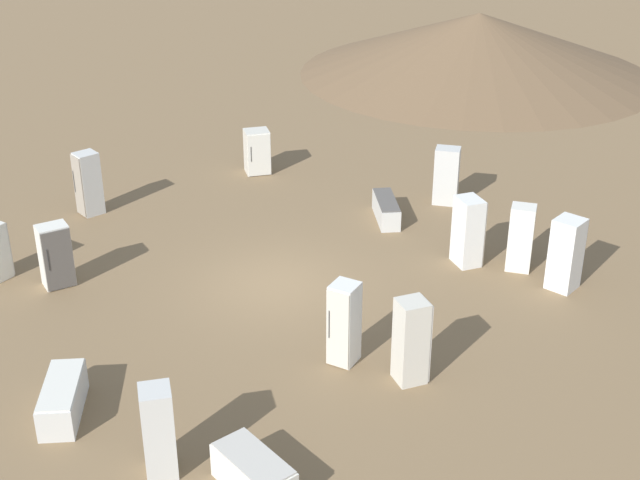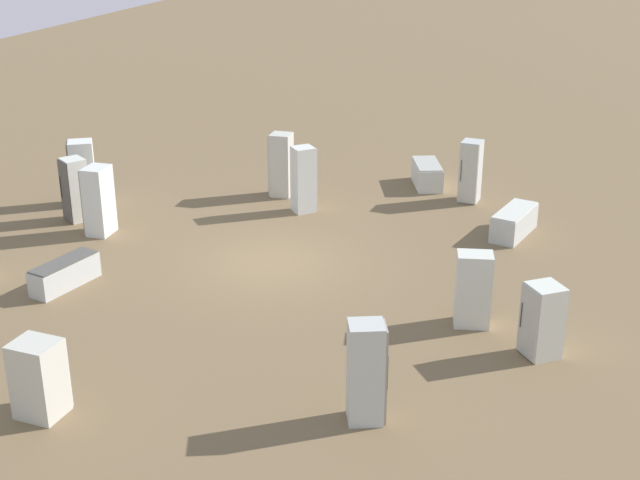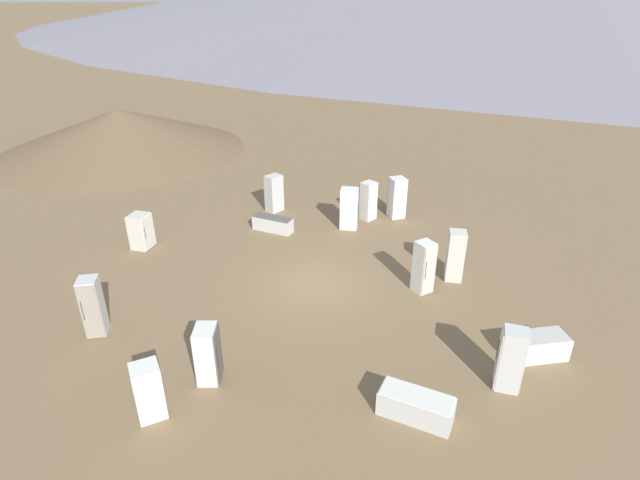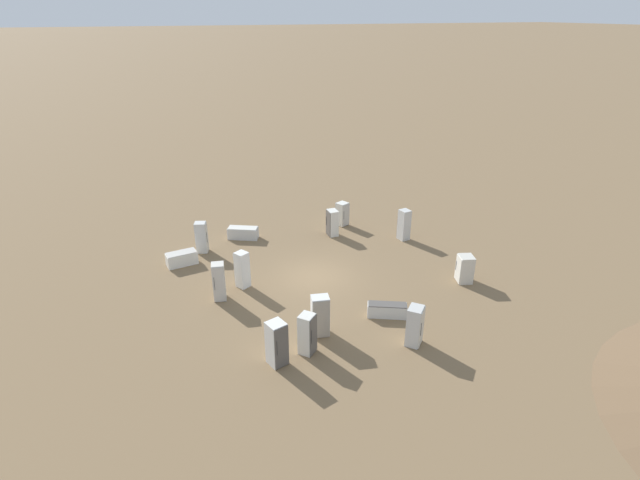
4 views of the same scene
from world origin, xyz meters
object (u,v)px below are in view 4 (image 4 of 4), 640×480
(discarded_fridge_9, at_px, (342,214))
(discarded_fridge_12, at_px, (202,237))
(discarded_fridge_8, at_px, (415,326))
(discarded_fridge_5, at_px, (242,270))
(discarded_fridge_10, at_px, (404,225))
(discarded_fridge_11, at_px, (243,233))
(discarded_fridge_1, at_px, (277,344))
(discarded_fridge_7, at_px, (332,223))
(discarded_fridge_4, at_px, (320,316))
(discarded_fridge_0, at_px, (219,282))
(discarded_fridge_13, at_px, (182,258))
(discarded_fridge_2, at_px, (307,334))
(discarded_fridge_3, at_px, (387,310))
(discarded_fridge_6, at_px, (465,269))

(discarded_fridge_9, relative_size, discarded_fridge_12, 0.84)
(discarded_fridge_8, bearing_deg, discarded_fridge_5, -97.53)
(discarded_fridge_9, height_order, discarded_fridge_10, discarded_fridge_10)
(discarded_fridge_11, bearing_deg, discarded_fridge_1, -160.00)
(discarded_fridge_8, bearing_deg, discarded_fridge_12, -105.35)
(discarded_fridge_7, height_order, discarded_fridge_9, discarded_fridge_7)
(discarded_fridge_4, xyz_separation_m, discarded_fridge_8, (3.43, -2.13, -0.05))
(discarded_fridge_7, xyz_separation_m, discarded_fridge_10, (3.84, -2.22, 0.13))
(discarded_fridge_0, distance_m, discarded_fridge_13, 4.67)
(discarded_fridge_4, height_order, discarded_fridge_13, discarded_fridge_4)
(discarded_fridge_7, xyz_separation_m, discarded_fridge_12, (-8.02, 0.66, 0.09))
(discarded_fridge_5, distance_m, discarded_fridge_10, 10.84)
(discarded_fridge_5, bearing_deg, discarded_fridge_7, 3.32)
(discarded_fridge_5, height_order, discarded_fridge_13, discarded_fridge_5)
(discarded_fridge_1, relative_size, discarded_fridge_2, 1.06)
(discarded_fridge_3, relative_size, discarded_fridge_13, 1.08)
(discarded_fridge_2, height_order, discarded_fridge_9, discarded_fridge_2)
(discarded_fridge_7, xyz_separation_m, discarded_fridge_11, (-5.35, 1.62, -0.47))
(discarded_fridge_1, bearing_deg, discarded_fridge_3, 177.14)
(discarded_fridge_0, xyz_separation_m, discarded_fridge_8, (6.89, -6.71, -0.07))
(discarded_fridge_2, relative_size, discarded_fridge_8, 1.01)
(discarded_fridge_4, xyz_separation_m, discarded_fridge_10, (8.55, 7.38, 0.02))
(discarded_fridge_6, xyz_separation_m, discarded_fridge_11, (-9.37, 9.68, -0.37))
(discarded_fridge_3, xyz_separation_m, discarded_fridge_7, (1.31, 9.44, 0.51))
(discarded_fridge_1, height_order, discarded_fridge_3, discarded_fridge_1)
(discarded_fridge_3, bearing_deg, discarded_fridge_5, 73.39)
(discarded_fridge_3, relative_size, discarded_fridge_9, 1.21)
(discarded_fridge_9, xyz_separation_m, discarded_fridge_10, (2.57, -3.48, 0.19))
(discarded_fridge_7, relative_size, discarded_fridge_9, 1.08)
(discarded_fridge_6, xyz_separation_m, discarded_fridge_8, (-5.31, -3.67, 0.16))
(discarded_fridge_6, xyz_separation_m, discarded_fridge_10, (-0.19, 5.83, 0.23))
(discarded_fridge_3, relative_size, discarded_fridge_11, 0.95)
(discarded_fridge_1, height_order, discarded_fridge_11, discarded_fridge_1)
(discarded_fridge_7, bearing_deg, discarded_fridge_1, 148.75)
(discarded_fridge_13, bearing_deg, discarded_fridge_2, 13.40)
(discarded_fridge_4, distance_m, discarded_fridge_11, 11.25)
(discarded_fridge_1, xyz_separation_m, discarded_fridge_6, (11.08, 2.73, -0.22))
(discarded_fridge_4, height_order, discarded_fridge_10, discarded_fridge_10)
(discarded_fridge_0, distance_m, discarded_fridge_10, 12.33)
(discarded_fridge_0, relative_size, discarded_fridge_7, 1.16)
(discarded_fridge_9, bearing_deg, discarded_fridge_13, -13.95)
(discarded_fridge_12, xyz_separation_m, discarded_fridge_13, (-1.36, -1.20, -0.56))
(discarded_fridge_9, relative_size, discarded_fridge_10, 0.80)
(discarded_fridge_2, height_order, discarded_fridge_7, discarded_fridge_2)
(discarded_fridge_5, bearing_deg, discarded_fridge_8, -81.95)
(discarded_fridge_5, bearing_deg, discarded_fridge_1, -120.37)
(discarded_fridge_0, height_order, discarded_fridge_6, discarded_fridge_0)
(discarded_fridge_11, distance_m, discarded_fridge_13, 4.58)
(discarded_fridge_10, bearing_deg, discarded_fridge_8, -126.07)
(discarded_fridge_11, relative_size, discarded_fridge_12, 1.06)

